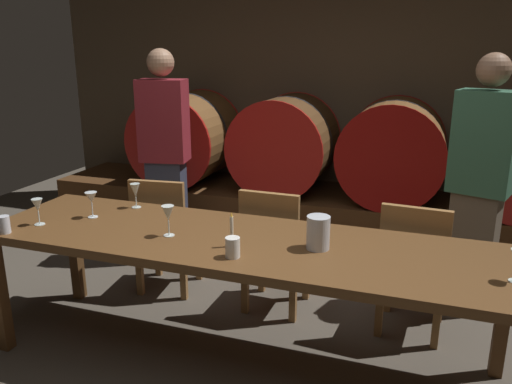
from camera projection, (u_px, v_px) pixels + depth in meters
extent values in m
cube|color=brown|center=(348.00, 87.00, 5.06)|extent=(6.28, 0.24, 2.75)
cube|color=#4C2D16|center=(332.00, 214.00, 4.88)|extent=(5.65, 0.90, 0.42)
cylinder|color=brown|center=(187.00, 138.00, 5.18)|extent=(0.89, 0.82, 0.89)
cylinder|color=#B21C16|center=(166.00, 145.00, 4.79)|extent=(0.91, 0.03, 0.91)
cylinder|color=#B21C16|center=(204.00, 131.00, 5.56)|extent=(0.91, 0.03, 0.91)
cylinder|color=#2D2D33|center=(187.00, 138.00, 5.18)|extent=(0.90, 0.04, 0.90)
cylinder|color=#513319|center=(286.00, 144.00, 4.85)|extent=(0.89, 0.82, 0.89)
cylinder|color=#B21C16|center=(272.00, 152.00, 4.46)|extent=(0.91, 0.03, 0.91)
cylinder|color=#B21C16|center=(297.00, 137.00, 5.23)|extent=(0.91, 0.03, 0.91)
cylinder|color=#2D2D33|center=(286.00, 144.00, 4.85)|extent=(0.90, 0.04, 0.90)
cylinder|color=brown|center=(393.00, 151.00, 4.53)|extent=(0.89, 0.82, 0.89)
cylinder|color=maroon|center=(389.00, 161.00, 4.15)|extent=(0.91, 0.03, 0.91)
cylinder|color=maroon|center=(397.00, 142.00, 4.92)|extent=(0.91, 0.03, 0.91)
cylinder|color=#2D2D33|center=(393.00, 151.00, 4.53)|extent=(0.90, 0.04, 0.90)
cube|color=brown|center=(240.00, 243.00, 2.77)|extent=(2.94, 0.81, 0.05)
cube|color=brown|center=(0.00, 295.00, 3.00)|extent=(0.07, 0.07, 0.71)
cube|color=brown|center=(76.00, 252.00, 3.63)|extent=(0.07, 0.07, 0.71)
cube|color=brown|center=(503.00, 318.00, 2.76)|extent=(0.07, 0.07, 0.71)
cube|color=olive|center=(169.00, 232.00, 3.77)|extent=(0.44, 0.44, 0.04)
cube|color=olive|center=(157.00, 210.00, 3.54)|extent=(0.40, 0.09, 0.42)
cube|color=olive|center=(199.00, 254.00, 3.96)|extent=(0.05, 0.05, 0.42)
cube|color=olive|center=(158.00, 250.00, 4.03)|extent=(0.05, 0.05, 0.42)
cube|color=olive|center=(183.00, 272.00, 3.64)|extent=(0.05, 0.05, 0.42)
cube|color=olive|center=(139.00, 268.00, 3.71)|extent=(0.05, 0.05, 0.42)
cube|color=olive|center=(277.00, 247.00, 3.49)|extent=(0.41, 0.41, 0.04)
cube|color=olive|center=(269.00, 224.00, 3.26)|extent=(0.40, 0.05, 0.42)
cube|color=olive|center=(306.00, 272.00, 3.65)|extent=(0.04, 0.04, 0.42)
cube|color=olive|center=(262.00, 265.00, 3.77)|extent=(0.04, 0.04, 0.42)
cube|color=olive|center=(293.00, 293.00, 3.35)|extent=(0.04, 0.04, 0.42)
cube|color=olive|center=(245.00, 284.00, 3.46)|extent=(0.04, 0.04, 0.42)
cube|color=olive|center=(414.00, 266.00, 3.20)|extent=(0.43, 0.43, 0.04)
cube|color=olive|center=(414.00, 242.00, 2.98)|extent=(0.40, 0.07, 0.42)
cube|color=olive|center=(441.00, 292.00, 3.35)|extent=(0.05, 0.05, 0.42)
cube|color=olive|center=(389.00, 283.00, 3.48)|extent=(0.05, 0.05, 0.42)
cube|color=olive|center=(437.00, 317.00, 3.05)|extent=(0.05, 0.05, 0.42)
cube|color=olive|center=(380.00, 306.00, 3.18)|extent=(0.05, 0.05, 0.42)
cube|color=#33384C|center=(168.00, 209.00, 4.35)|extent=(0.33, 0.25, 0.85)
cube|color=maroon|center=(163.00, 121.00, 4.14)|extent=(0.42, 0.31, 0.66)
sphere|color=tan|center=(160.00, 62.00, 4.01)|extent=(0.22, 0.22, 0.22)
cube|color=brown|center=(471.00, 250.00, 3.50)|extent=(0.35, 0.28, 0.83)
cube|color=#336047|center=(485.00, 143.00, 3.29)|extent=(0.44, 0.35, 0.67)
sphere|color=#8C664C|center=(494.00, 70.00, 3.17)|extent=(0.21, 0.21, 0.21)
cylinder|color=olive|center=(232.00, 244.00, 2.66)|extent=(0.05, 0.05, 0.02)
cylinder|color=#EDE5CC|center=(232.00, 229.00, 2.64)|extent=(0.02, 0.02, 0.14)
cone|color=yellow|center=(231.00, 214.00, 2.61)|extent=(0.01, 0.01, 0.02)
cylinder|color=silver|center=(318.00, 233.00, 2.61)|extent=(0.12, 0.12, 0.18)
cylinder|color=silver|center=(40.00, 224.00, 2.99)|extent=(0.06, 0.06, 0.00)
cylinder|color=silver|center=(39.00, 217.00, 2.98)|extent=(0.01, 0.01, 0.08)
cone|color=silver|center=(37.00, 205.00, 2.95)|extent=(0.06, 0.06, 0.07)
cylinder|color=white|center=(93.00, 217.00, 3.11)|extent=(0.06, 0.06, 0.00)
cylinder|color=white|center=(92.00, 210.00, 3.10)|extent=(0.01, 0.01, 0.09)
cone|color=white|center=(91.00, 197.00, 3.08)|extent=(0.07, 0.07, 0.07)
cylinder|color=silver|center=(136.00, 207.00, 3.30)|extent=(0.06, 0.06, 0.00)
cylinder|color=silver|center=(136.00, 202.00, 3.29)|extent=(0.01, 0.01, 0.07)
cone|color=silver|center=(135.00, 190.00, 3.27)|extent=(0.06, 0.06, 0.09)
cylinder|color=silver|center=(169.00, 235.00, 2.81)|extent=(0.06, 0.06, 0.00)
cylinder|color=silver|center=(169.00, 228.00, 2.80)|extent=(0.01, 0.01, 0.09)
cone|color=silver|center=(168.00, 213.00, 2.78)|extent=(0.07, 0.07, 0.08)
cylinder|color=silver|center=(4.00, 225.00, 2.84)|extent=(0.06, 0.06, 0.10)
cylinder|color=white|center=(233.00, 247.00, 2.52)|extent=(0.07, 0.07, 0.10)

